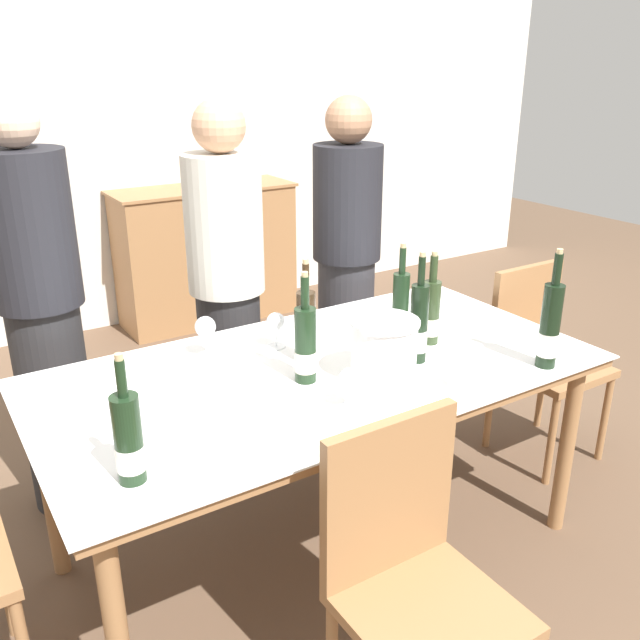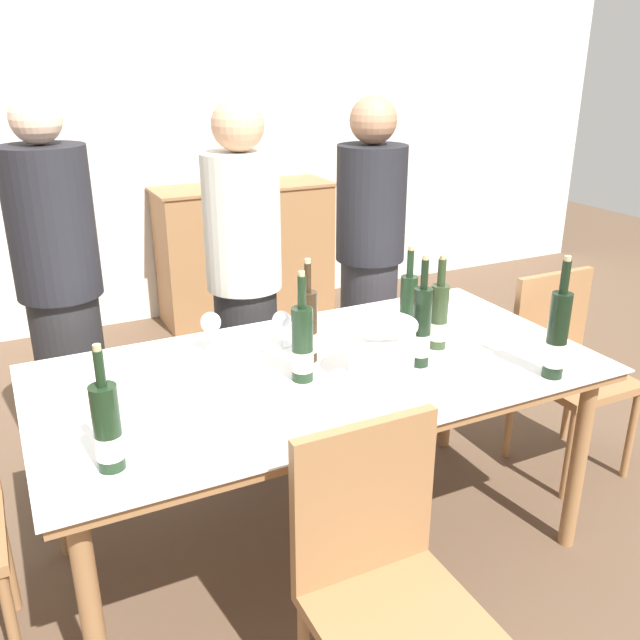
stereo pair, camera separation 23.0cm
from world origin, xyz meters
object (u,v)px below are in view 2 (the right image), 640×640
Objects in this scene: wine_glass_3 at (211,324)px; person_guest_right at (369,269)px; wine_bottle_2 at (421,329)px; wine_glass_2 at (453,369)px; sideboard_cabinet at (246,252)px; wine_bottle_5 at (557,337)px; person_host at (63,308)px; wine_bottle_3 at (302,345)px; wine_bottle_0 at (408,312)px; wine_glass_1 at (282,322)px; chair_right_end at (564,358)px; dining_table at (320,385)px; chair_near_front at (382,573)px; ice_bucket at (381,351)px; wine_glass_0 at (340,382)px; wine_bottle_4 at (308,328)px; wine_bottle_6 at (439,317)px; wine_bottle_1 at (107,429)px.

wine_glass_3 is 1.09m from person_guest_right.
wine_glass_2 is (-0.05, -0.25, -0.04)m from wine_bottle_2.
sideboard_cabinet is 8.18× the size of wine_glass_3.
wine_bottle_5 is 1.90m from person_host.
wine_glass_2 is at bearing -41.09° from wine_bottle_3.
wine_bottle_5 is (0.29, -0.45, 0.02)m from wine_bottle_0.
wine_bottle_0 is at bearing -24.85° from wine_glass_1.
person_host is (-2.01, 0.76, 0.32)m from chair_right_end.
dining_table is 0.77m from chair_near_front.
chair_right_end is (0.59, 0.49, -0.40)m from wine_bottle_5.
chair_right_end is at bearing 39.86° from wine_bottle_5.
person_guest_right reaches higher than ice_bucket.
wine_bottle_0 reaches higher than wine_glass_0.
wine_bottle_3 is at bearing -122.16° from wine_bottle_4.
wine_bottle_5 reaches higher than wine_bottle_4.
wine_bottle_6 is 1.02m from chair_near_front.
wine_bottle_4 is 2.75× the size of wine_glass_1.
wine_bottle_4 is (0.08, 0.13, -0.00)m from wine_bottle_3.
wine_glass_0 is 1.32m from person_host.
wine_glass_1 is (-0.70, -2.30, 0.39)m from sideboard_cabinet.
dining_table is 0.29m from wine_glass_1.
wine_glass_2 is at bearing -53.76° from dining_table.
sideboard_cabinet is at bearing 75.68° from chair_near_front.
wine_bottle_6 is at bearing 2.54° from wine_bottle_3.
dining_table is 0.85m from wine_bottle_1.
wine_bottle_1 is at bearing 176.06° from wine_bottle_5.
wine_bottle_2 is 0.18m from wine_bottle_6.
wine_glass_1 reaches higher than wine_glass_0.
wine_glass_0 is 0.37m from wine_glass_2.
wine_bottle_1 is at bearing 176.10° from wine_glass_2.
wine_bottle_3 is 0.90× the size of wine_bottle_5.
ice_bucket is at bearing -155.35° from wine_bottle_6.
chair_right_end is (0.94, 0.22, -0.39)m from wine_bottle_2.
wine_glass_1 is (0.73, 0.55, -0.02)m from wine_bottle_1.
wine_bottle_6 is 0.22× the size of person_guest_right.
wine_glass_2 is at bearing -100.58° from wine_bottle_2.
wine_bottle_4 reaches higher than dining_table.
dining_table is at bearing 125.15° from ice_bucket.
chair_near_front is (-0.14, -0.97, -0.34)m from wine_glass_1.
wine_glass_0 is (-0.73, -2.83, 0.39)m from sideboard_cabinet.
wine_bottle_1 is 2.31× the size of wine_glass_3.
wine_bottle_4 is at bearing 27.07° from wine_bottle_1.
person_host reaches higher than person_guest_right.
wine_bottle_5 is (0.68, -0.41, 0.21)m from dining_table.
person_guest_right reaches higher than wine_glass_1.
wine_bottle_6 is 0.40× the size of chair_right_end.
wine_glass_2 is 0.16× the size of chair_near_front.
person_guest_right is at bearing 71.89° from wine_glass_2.
wine_bottle_5 is 0.97m from wine_glass_1.
wine_bottle_2 reaches higher than chair_right_end.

